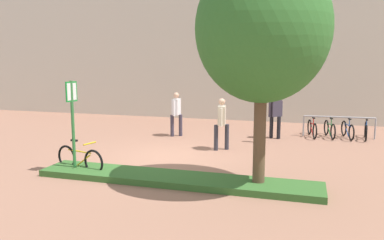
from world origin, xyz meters
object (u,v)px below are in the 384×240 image
(parking_sign_post, at_px, (72,113))
(person_suited_dark, at_px, (275,113))
(person_shirt_white, at_px, (222,121))
(bike_rack_cluster, at_px, (339,129))
(person_shirt_blue, at_px, (176,111))
(bike_at_sign, at_px, (80,159))
(tree_sidewalk, at_px, (262,29))
(bollard_steel, at_px, (258,130))

(parking_sign_post, xyz_separation_m, person_suited_dark, (4.69, 6.18, -0.61))
(parking_sign_post, xyz_separation_m, person_shirt_white, (3.15, 3.72, -0.61))
(bike_rack_cluster, height_order, person_shirt_blue, person_shirt_blue)
(bike_at_sign, bearing_deg, person_suited_dark, 52.48)
(tree_sidewalk, xyz_separation_m, parking_sign_post, (-4.80, -0.12, -2.02))
(person_shirt_blue, bearing_deg, person_shirt_white, -39.56)
(parking_sign_post, relative_size, person_shirt_blue, 1.41)
(tree_sidewalk, height_order, bike_at_sign, tree_sidewalk)
(bike_at_sign, relative_size, bike_rack_cluster, 0.62)
(parking_sign_post, distance_m, bike_rack_cluster, 10.01)
(bike_at_sign, xyz_separation_m, person_shirt_white, (3.08, 3.57, 0.63))
(bollard_steel, bearing_deg, person_suited_dark, 60.11)
(bike_at_sign, bearing_deg, bike_rack_cluster, 44.58)
(tree_sidewalk, bearing_deg, person_shirt_blue, 125.47)
(bollard_steel, bearing_deg, tree_sidewalk, -82.90)
(tree_sidewalk, bearing_deg, person_shirt_white, 114.75)
(person_shirt_white, bearing_deg, bike_rack_cluster, 40.32)
(parking_sign_post, height_order, person_shirt_white, parking_sign_post)
(tree_sidewalk, distance_m, bollard_steel, 6.07)
(tree_sidewalk, bearing_deg, person_suited_dark, 91.05)
(bollard_steel, bearing_deg, parking_sign_post, -128.36)
(tree_sidewalk, bearing_deg, bollard_steel, 97.10)
(bollard_steel, height_order, person_suited_dark, person_suited_dark)
(tree_sidewalk, relative_size, person_shirt_white, 3.06)
(parking_sign_post, relative_size, bike_rack_cluster, 0.92)
(parking_sign_post, height_order, person_shirt_blue, parking_sign_post)
(bollard_steel, xyz_separation_m, person_suited_dark, (0.53, 0.92, 0.53))
(bike_rack_cluster, distance_m, person_suited_dark, 2.56)
(tree_sidewalk, relative_size, bike_rack_cluster, 1.98)
(parking_sign_post, height_order, person_suited_dark, parking_sign_post)
(bike_rack_cluster, xyz_separation_m, person_shirt_white, (-3.88, -3.30, 0.64))
(bike_at_sign, bearing_deg, parking_sign_post, -112.25)
(bike_at_sign, xyz_separation_m, bollard_steel, (4.10, 5.11, 0.10))
(parking_sign_post, distance_m, bike_at_sign, 1.25)
(parking_sign_post, bearing_deg, person_shirt_blue, 80.33)
(bike_at_sign, bearing_deg, person_shirt_blue, 80.70)
(bike_rack_cluster, bearing_deg, tree_sidewalk, -107.89)
(bike_rack_cluster, relative_size, person_shirt_white, 1.54)
(tree_sidewalk, height_order, bike_rack_cluster, tree_sidewalk)
(bike_at_sign, distance_m, bollard_steel, 6.55)
(parking_sign_post, distance_m, person_shirt_white, 4.91)
(tree_sidewalk, relative_size, person_shirt_blue, 3.06)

